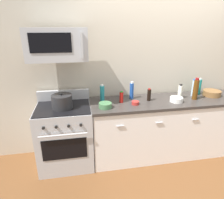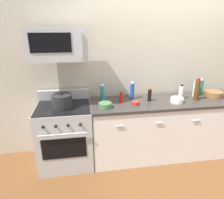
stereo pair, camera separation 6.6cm
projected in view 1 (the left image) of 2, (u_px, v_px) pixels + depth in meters
name	position (u px, v px, depth m)	size (l,w,h in m)	color
ground_plane	(163.00, 151.00, 3.29)	(6.56, 6.56, 0.00)	brown
back_wall	(160.00, 66.00, 3.20)	(5.46, 0.10, 2.70)	beige
counter_unit	(166.00, 127.00, 3.13)	(2.37, 0.66, 0.92)	white
range_oven	(66.00, 135.00, 2.87)	(0.76, 0.69, 1.07)	#B7BABF
microwave	(57.00, 44.00, 2.47)	(0.74, 0.44, 0.40)	#B7BABF
bottle_wine_amber	(196.00, 89.00, 2.95)	(0.08, 0.08, 0.33)	#59330F
bottle_sparkling_teal	(199.00, 87.00, 3.19)	(0.07, 0.07, 0.27)	#197F7A
bottle_vinegar_white	(180.00, 92.00, 3.00)	(0.07, 0.07, 0.23)	silver
bottle_hot_sauce_red	(121.00, 97.00, 2.85)	(0.06, 0.06, 0.17)	#B21914
bottle_soda_blue	(132.00, 91.00, 2.98)	(0.06, 0.06, 0.27)	#1E4CA5
bottle_soy_sauce_dark	(149.00, 95.00, 2.92)	(0.06, 0.06, 0.19)	black
bottle_dish_soap	(102.00, 93.00, 2.91)	(0.07, 0.07, 0.25)	teal
bottle_water_clear	(194.00, 88.00, 3.11)	(0.07, 0.07, 0.27)	silver
bowl_red_small	(135.00, 103.00, 2.79)	(0.10, 0.10, 0.05)	#B72D28
bowl_white_ceramic	(176.00, 99.00, 2.88)	(0.19, 0.19, 0.07)	white
bowl_wooden_salad	(212.00, 93.00, 3.14)	(0.27, 0.27, 0.09)	brown
bowl_green_glaze	(105.00, 105.00, 2.67)	(0.18, 0.18, 0.07)	#477A4C
stockpot	(62.00, 102.00, 2.63)	(0.27, 0.27, 0.22)	#262628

